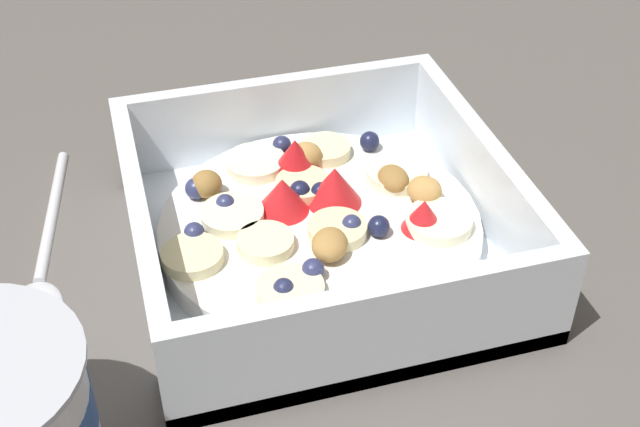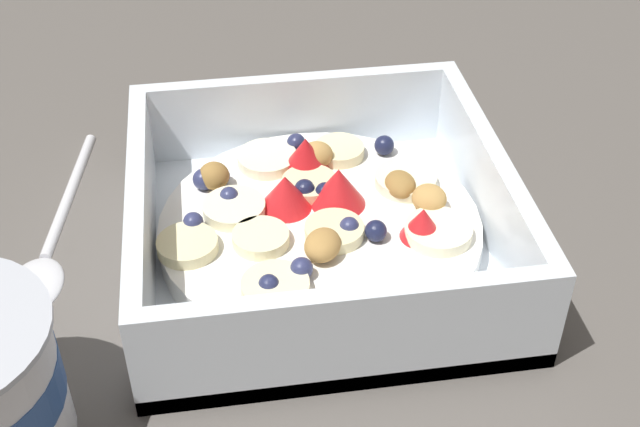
% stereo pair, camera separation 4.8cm
% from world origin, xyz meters
% --- Properties ---
extents(ground_plane, '(2.40, 2.40, 0.00)m').
position_xyz_m(ground_plane, '(0.00, 0.00, 0.00)').
color(ground_plane, '#56514C').
extents(fruit_bowl, '(0.21, 0.21, 0.06)m').
position_xyz_m(fruit_bowl, '(0.01, -0.02, 0.02)').
color(fruit_bowl, white).
rests_on(fruit_bowl, ground).
extents(spoon, '(0.05, 0.17, 0.01)m').
position_xyz_m(spoon, '(0.16, -0.04, 0.00)').
color(spoon, silver).
rests_on(spoon, ground).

